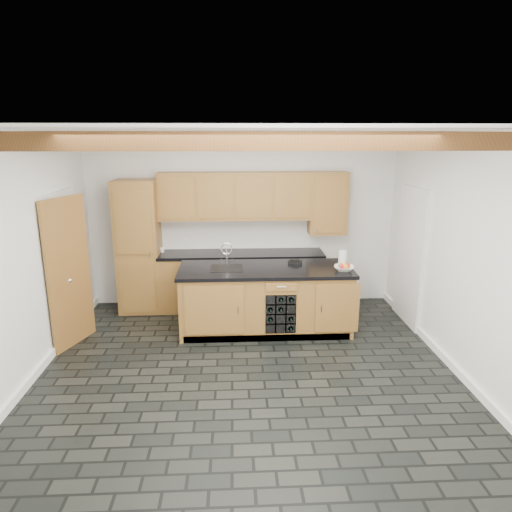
% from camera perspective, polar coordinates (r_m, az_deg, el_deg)
% --- Properties ---
extents(ground, '(5.00, 5.00, 0.00)m').
position_cam_1_polar(ground, '(5.62, -1.06, -14.41)').
color(ground, black).
rests_on(ground, ground).
extents(room_shell, '(5.01, 5.00, 5.00)m').
position_cam_1_polar(room_shell, '(5.58, -2.18, 2.15)').
color(room_shell, white).
rests_on(room_shell, ground).
extents(back_cabinetry, '(3.65, 0.62, 2.20)m').
position_cam_1_polar(back_cabinetry, '(7.37, -4.57, 0.84)').
color(back_cabinetry, olive).
rests_on(back_cabinetry, ground).
extents(island, '(2.48, 0.96, 0.93)m').
position_cam_1_polar(island, '(6.62, 1.23, -5.39)').
color(island, olive).
rests_on(island, ground).
extents(faucet, '(0.45, 0.40, 0.34)m').
position_cam_1_polar(faucet, '(6.49, -3.68, -1.17)').
color(faucet, black).
rests_on(faucet, island).
extents(kitchen_scale, '(0.22, 0.16, 0.06)m').
position_cam_1_polar(kitchen_scale, '(6.73, 4.91, -0.69)').
color(kitchen_scale, black).
rests_on(kitchen_scale, island).
extents(fruit_bowl, '(0.33, 0.33, 0.07)m').
position_cam_1_polar(fruit_bowl, '(6.45, 10.92, -1.52)').
color(fruit_bowl, silver).
rests_on(fruit_bowl, island).
extents(fruit_cluster, '(0.16, 0.17, 0.07)m').
position_cam_1_polar(fruit_cluster, '(6.44, 10.94, -1.22)').
color(fruit_cluster, red).
rests_on(fruit_cluster, fruit_bowl).
extents(paper_towel, '(0.12, 0.12, 0.22)m').
position_cam_1_polar(paper_towel, '(6.69, 10.77, -0.26)').
color(paper_towel, white).
rests_on(paper_towel, island).
extents(mug, '(0.11, 0.11, 0.08)m').
position_cam_1_polar(mug, '(7.49, -11.65, 0.74)').
color(mug, white).
rests_on(mug, back_cabinetry).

